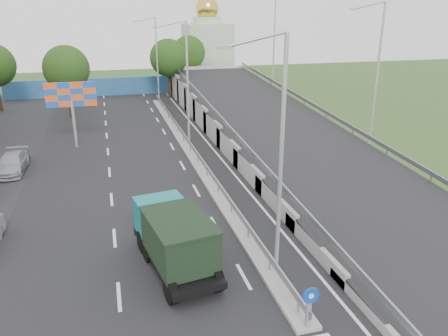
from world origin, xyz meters
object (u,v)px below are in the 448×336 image
object	(u,v)px
sign_bollard	(309,307)
dump_truck	(174,237)
lamp_post_near	(277,147)
lamp_post_mid	(185,77)
parked_car_d	(12,163)
church	(207,48)
lamp_post_far	(155,55)
billboard	(71,98)

from	to	relation	value
sign_bollard	dump_truck	bearing A→B (deg)	125.71
lamp_post_near	lamp_post_mid	xyz separation A→B (m)	(0.00, 20.00, 0.00)
lamp_post_near	parked_car_d	distance (m)	22.10
sign_bollard	church	bearing A→B (deg)	80.19
dump_truck	parked_car_d	distance (m)	17.86
lamp_post_mid	lamp_post_far	xyz separation A→B (m)	(0.00, 20.00, 0.00)
lamp_post_far	dump_truck	xyz separation A→B (m)	(-4.04, -38.36, -4.29)
lamp_post_mid	parked_car_d	world-z (taller)	lamp_post_mid
billboard	dump_truck	size ratio (longest dim) A/B	0.85
lamp_post_far	lamp_post_near	bearing A→B (deg)	-90.00
dump_truck	lamp_post_far	bearing A→B (deg)	74.72
lamp_post_near	lamp_post_mid	bearing A→B (deg)	90.00
billboard	sign_bollard	bearing A→B (deg)	-70.79
parked_car_d	billboard	bearing A→B (deg)	53.24
lamp_post_mid	lamp_post_far	bearing A→B (deg)	90.00
lamp_post_near	sign_bollard	bearing A→B (deg)	-91.64
lamp_post_near	parked_car_d	xyz separation A→B (m)	(-13.27, 16.91, -5.14)
sign_bollard	lamp_post_far	world-z (taller)	lamp_post_far
sign_bollard	billboard	bearing A→B (deg)	109.21
lamp_post_near	parked_car_d	bearing A→B (deg)	128.13
lamp_post_near	lamp_post_mid	size ratio (longest dim) A/B	1.00
church	lamp_post_near	bearing A→B (deg)	-100.38
sign_bollard	billboard	distance (m)	27.53
parked_car_d	dump_truck	bearing A→B (deg)	-56.34
sign_bollard	billboard	world-z (taller)	billboard
sign_bollard	church	xyz separation A→B (m)	(10.00, 57.83, 4.28)
church	billboard	xyz separation A→B (m)	(-19.00, -32.00, -1.12)
church	lamp_post_mid	bearing A→B (deg)	-106.22
lamp_post_near	church	bearing A→B (deg)	79.62
billboard	lamp_post_near	bearing A→B (deg)	-67.51
lamp_post_far	billboard	size ratio (longest dim) A/B	1.83
lamp_post_far	parked_car_d	xyz separation A→B (m)	(-13.27, -23.09, -5.14)
billboard	parked_car_d	size ratio (longest dim) A/B	1.20
billboard	dump_truck	bearing A→B (deg)	-76.02
church	dump_truck	xyz separation A→B (m)	(-13.93, -52.36, -3.79)
lamp_post_near	lamp_post_far	distance (m)	40.00
billboard	dump_truck	xyz separation A→B (m)	(5.07, -20.36, -2.67)
sign_bollard	dump_truck	size ratio (longest dim) A/B	0.26
lamp_post_near	billboard	world-z (taller)	lamp_post_near
church	dump_truck	bearing A→B (deg)	-104.90
church	billboard	world-z (taller)	church
lamp_post_mid	church	xyz separation A→B (m)	(9.89, 34.00, -0.50)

